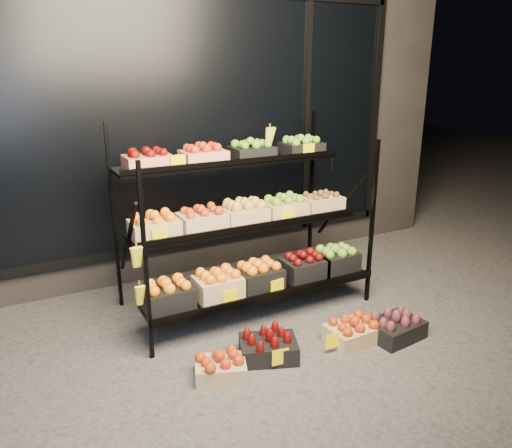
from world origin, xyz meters
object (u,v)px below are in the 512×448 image
floor_crate_left (221,366)px  floor_crate_midright (353,331)px  display_rack (246,224)px  floor_crate_midleft (268,346)px

floor_crate_left → floor_crate_midright: floor_crate_midright is taller
display_rack → floor_crate_midright: 1.26m
display_rack → floor_crate_midright: size_ratio=5.34×
display_rack → floor_crate_midright: bearing=-63.3°
floor_crate_left → floor_crate_midleft: 0.42m
floor_crate_midright → display_rack: bearing=114.7°
floor_crate_midleft → floor_crate_midright: floor_crate_midleft is taller
display_rack → floor_crate_midleft: size_ratio=4.32×
floor_crate_left → floor_crate_midleft: (0.42, 0.06, 0.01)m
floor_crate_midleft → floor_crate_midright: (0.70, -0.11, -0.00)m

